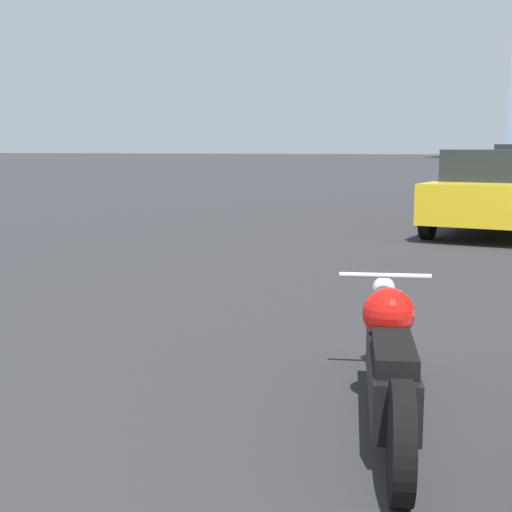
# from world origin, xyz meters

# --- Properties ---
(motorcycle) EXTENTS (0.90, 2.40, 0.74)m
(motorcycle) POSITION_xyz_m (3.43, 3.78, 0.36)
(motorcycle) COLOR black
(motorcycle) RESTS_ON ground_plane
(parked_car_yellow) EXTENTS (2.22, 4.05, 1.56)m
(parked_car_yellow) POSITION_xyz_m (3.21, 13.56, 0.79)
(parked_car_yellow) COLOR gold
(parked_car_yellow) RESTS_ON ground_plane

